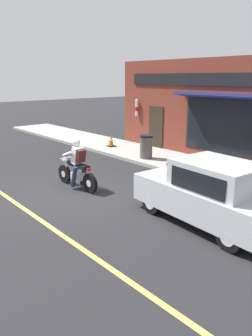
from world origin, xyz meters
name	(u,v)px	position (x,y,z in m)	size (l,w,h in m)	color
ground_plane	(79,193)	(0.00, 0.00, 0.00)	(80.00, 80.00, 0.00)	black
sidewalk_curb	(134,152)	(4.99, 3.00, 0.07)	(2.60, 22.00, 0.14)	#9E9B93
storefront_building	(210,110)	(6.52, -0.03, 2.11)	(1.25, 10.29, 4.20)	maroon
motorcycle_with_rider	(77,167)	(0.26, 0.46, 0.68)	(0.56, 2.02, 1.62)	black
car_hatchback	(210,193)	(1.24, -3.87, 0.77)	(1.91, 3.89, 1.57)	black
trash_bin	(146,146)	(4.34, 1.51, 0.64)	(0.56, 0.56, 0.98)	#514C47
traffic_cone	(111,141)	(4.72, 4.38, 0.43)	(0.36, 0.36, 0.60)	black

